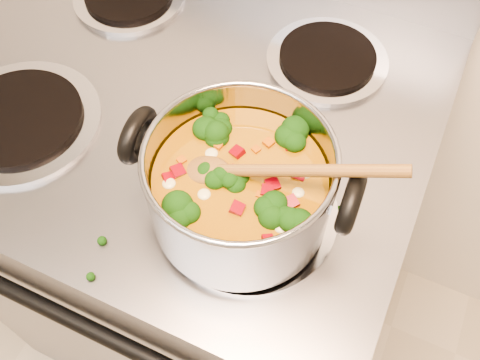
# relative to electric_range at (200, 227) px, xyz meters

# --- Properties ---
(electric_range) EXTENTS (0.78, 0.70, 1.08)m
(electric_range) POSITION_rel_electric_range_xyz_m (0.00, 0.00, 0.00)
(electric_range) COLOR gray
(electric_range) RESTS_ON ground
(stockpot) EXTENTS (0.28, 0.23, 0.14)m
(stockpot) POSITION_rel_electric_range_xyz_m (0.18, -0.17, 0.53)
(stockpot) COLOR #93939A
(stockpot) RESTS_ON electric_range
(wooden_spoon) EXTENTS (0.26, 0.08, 0.10)m
(wooden_spoon) POSITION_rel_electric_range_xyz_m (0.19, -0.16, 0.57)
(wooden_spoon) COLOR brown
(wooden_spoon) RESTS_ON stockpot
(cooktop_crumbs) EXTENTS (0.28, 0.27, 0.01)m
(cooktop_crumbs) POSITION_rel_electric_range_xyz_m (0.21, -0.15, 0.46)
(cooktop_crumbs) COLOR black
(cooktop_crumbs) RESTS_ON electric_range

